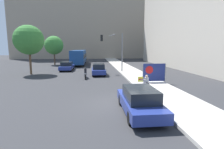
% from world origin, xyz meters
% --- Properties ---
extents(ground_plane, '(160.00, 160.00, 0.00)m').
position_xyz_m(ground_plane, '(0.00, 0.00, 0.00)').
color(ground_plane, '#303033').
extents(sidewalk_curb, '(3.37, 90.00, 0.17)m').
position_xyz_m(sidewalk_curb, '(3.68, 15.00, 0.08)').
color(sidewalk_curb, '#B7B2A8').
rests_on(sidewalk_curb, ground_plane).
extents(building_backdrop_far, '(52.00, 12.00, 31.39)m').
position_xyz_m(building_backdrop_far, '(-2.00, 53.17, 15.70)').
color(building_backdrop_far, gray).
rests_on(building_backdrop_far, ground_plane).
extents(building_backdrop_right, '(10.00, 32.00, 18.28)m').
position_xyz_m(building_backdrop_right, '(17.09, 21.12, 9.14)').
color(building_backdrop_right, '#BCB2A3').
rests_on(building_backdrop_right, ground_plane).
extents(seated_protester, '(0.95, 0.77, 1.21)m').
position_xyz_m(seated_protester, '(2.60, 3.14, 0.82)').
color(seated_protester, '#474C56').
rests_on(seated_protester, sidewalk_curb).
extents(protest_banner, '(2.34, 0.06, 1.86)m').
position_xyz_m(protest_banner, '(4.25, 6.11, 1.15)').
color(protest_banner, slate).
rests_on(protest_banner, sidewalk_curb).
extents(traffic_light_pole, '(3.21, 2.98, 5.45)m').
position_xyz_m(traffic_light_pole, '(1.26, 14.34, 3.87)').
color(traffic_light_pole, slate).
rests_on(traffic_light_pole, sidewalk_curb).
extents(parked_car_curbside, '(1.80, 4.65, 1.44)m').
position_xyz_m(parked_car_curbside, '(0.77, -1.54, 0.72)').
color(parked_car_curbside, navy).
rests_on(parked_car_curbside, ground_plane).
extents(car_on_road_nearest, '(1.74, 4.16, 1.48)m').
position_xyz_m(car_on_road_nearest, '(-1.06, 12.46, 0.74)').
color(car_on_road_nearest, navy).
rests_on(car_on_road_nearest, ground_plane).
extents(car_on_road_midblock, '(1.86, 4.77, 1.39)m').
position_xyz_m(car_on_road_midblock, '(-5.95, 17.73, 0.70)').
color(car_on_road_midblock, navy).
rests_on(car_on_road_midblock, ground_plane).
extents(city_bus_on_road, '(2.57, 11.89, 3.03)m').
position_xyz_m(city_bus_on_road, '(-4.80, 27.40, 1.76)').
color(city_bus_on_road, navy).
rests_on(city_bus_on_road, ground_plane).
extents(motorcycle_on_road, '(0.28, 2.20, 1.28)m').
position_xyz_m(motorcycle_on_road, '(-2.67, 9.96, 0.55)').
color(motorcycle_on_road, '#565B60').
rests_on(motorcycle_on_road, ground_plane).
extents(street_tree_near_curb, '(3.89, 3.89, 6.54)m').
position_xyz_m(street_tree_near_curb, '(-10.17, 13.94, 4.59)').
color(street_tree_near_curb, brown).
rests_on(street_tree_near_curb, ground_plane).
extents(street_tree_midblock, '(3.84, 3.84, 6.02)m').
position_xyz_m(street_tree_midblock, '(-9.87, 27.32, 4.09)').
color(street_tree_midblock, brown).
rests_on(street_tree_midblock, ground_plane).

